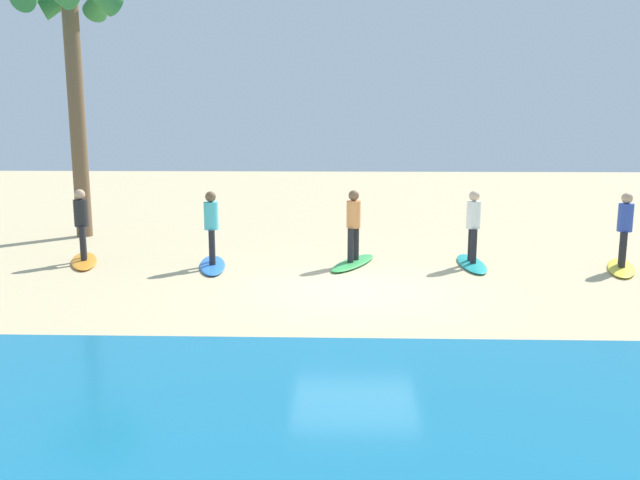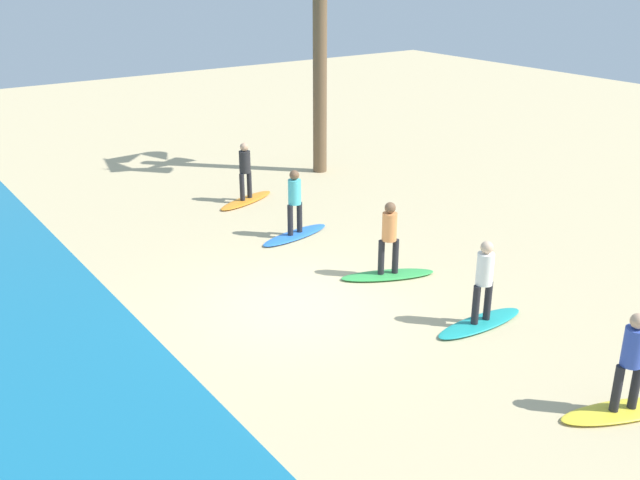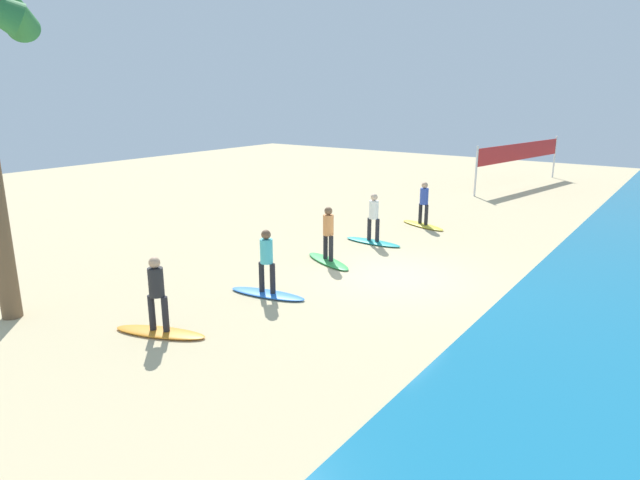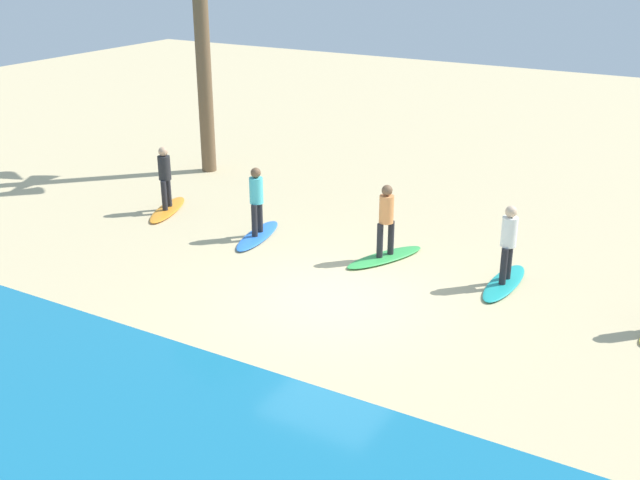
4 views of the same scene
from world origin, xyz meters
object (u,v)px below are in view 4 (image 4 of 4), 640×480
object	(u,v)px
surfboard_blue	(258,236)
surfboard_orange	(168,210)
surfboard_teal	(504,283)
surfboard_green	(385,257)
surfer_orange	(165,173)
surfer_teal	(509,238)
surfer_blue	(256,196)
surfer_green	(386,215)

from	to	relation	value
surfboard_blue	surfboard_orange	size ratio (longest dim) A/B	1.00
surfboard_teal	surfboard_orange	size ratio (longest dim) A/B	1.00
surfboard_green	surfer_orange	bearing A→B (deg)	-66.32
surfboard_orange	surfboard_blue	bearing A→B (deg)	62.87
surfboard_teal	surfer_teal	xyz separation A→B (m)	(0.00, 0.00, 0.99)
surfboard_blue	surfer_blue	xyz separation A→B (m)	(0.00, -0.00, 0.99)
surfboard_green	surfer_blue	distance (m)	3.37
surfer_teal	surfboard_green	bearing A→B (deg)	0.20
surfboard_green	surfer_green	bearing A→B (deg)	113.92
surfer_blue	surfer_orange	bearing A→B (deg)	-6.59
surfer_teal	surfboard_blue	bearing A→B (deg)	3.30
surfer_green	surfer_orange	distance (m)	6.31
surfboard_teal	surfer_orange	world-z (taller)	surfer_orange
surfer_blue	surfboard_orange	distance (m)	3.28
surfer_green	surfboard_orange	world-z (taller)	surfer_green
surfboard_green	surfboard_orange	size ratio (longest dim) A/B	1.00
surfer_orange	surfer_teal	bearing A→B (deg)	179.89
surfer_orange	surfboard_orange	bearing A→B (deg)	0.00
surfboard_green	surfboard_blue	distance (m)	3.22
surfboard_teal	surfer_blue	size ratio (longest dim) A/B	1.28
surfboard_green	surfboard_blue	xyz separation A→B (m)	(3.21, 0.33, 0.00)
surfboard_orange	surfboard_teal	bearing A→B (deg)	69.36
surfer_teal	surfer_orange	world-z (taller)	same
surfboard_blue	surfer_orange	distance (m)	3.28
surfboard_teal	surfboard_green	bearing A→B (deg)	-89.13
surfboard_teal	surfer_teal	world-z (taller)	surfer_teal
surfboard_teal	surfer_teal	size ratio (longest dim) A/B	1.28
surfer_blue	surfboard_orange	size ratio (longest dim) A/B	0.78
surfer_blue	surfboard_blue	bearing A→B (deg)	90.00
surfer_green	surfboard_teal	bearing A→B (deg)	-179.80
surfboard_orange	surfer_orange	bearing A→B (deg)	69.47
surfer_blue	surfboard_orange	bearing A→B (deg)	-6.59
surfboard_teal	surfboard_orange	distance (m)	9.03
surfboard_teal	surfer_green	distance (m)	2.90
surfer_teal	surfer_blue	world-z (taller)	same
surfboard_green	surfboard_blue	size ratio (longest dim) A/B	1.00
surfboard_orange	surfer_green	bearing A→B (deg)	69.23
surfboard_teal	surfer_teal	distance (m)	0.99
surfer_orange	surfer_green	bearing A→B (deg)	179.76
surfboard_green	surfer_orange	size ratio (longest dim) A/B	1.28
surfer_green	surfboard_orange	size ratio (longest dim) A/B	0.78
surfer_orange	surfboard_teal	bearing A→B (deg)	179.89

